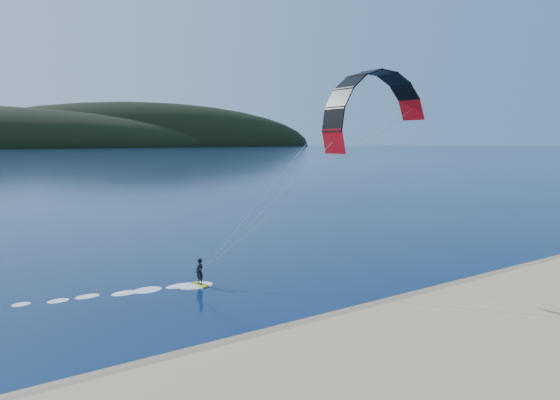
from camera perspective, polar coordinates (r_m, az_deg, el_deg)
name	(u,v)px	position (r m, az deg, el deg)	size (l,w,h in m)	color
ground	(379,377)	(18.25, 11.47, -19.61)	(1800.00, 1800.00, 0.00)	#08173D
wet_sand	(301,334)	(21.32, 2.52, -15.31)	(220.00, 2.50, 0.10)	#856C4D
kitesurfer_near	(366,135)	(30.23, 10.00, 7.45)	(24.91, 6.03, 13.28)	#BCC216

